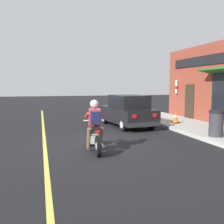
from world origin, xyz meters
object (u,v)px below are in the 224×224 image
at_px(motorcycle_with_rider, 94,130).
at_px(traffic_cone, 176,117).
at_px(car_hatchback, 127,111).
at_px(trash_bin, 216,123).

relative_size(motorcycle_with_rider, traffic_cone, 3.37).
xyz_separation_m(car_hatchback, traffic_cone, (2.46, -0.44, -0.33)).
xyz_separation_m(motorcycle_with_rider, trash_bin, (4.75, 0.39, -0.04)).
relative_size(motorcycle_with_rider, trash_bin, 2.06).
bearing_deg(motorcycle_with_rider, trash_bin, 4.68).
distance_m(motorcycle_with_rider, car_hatchback, 5.02).
bearing_deg(trash_bin, car_hatchback, 119.28).
height_order(motorcycle_with_rider, car_hatchback, motorcycle_with_rider).
relative_size(car_hatchback, traffic_cone, 6.58).
bearing_deg(traffic_cone, motorcycle_with_rider, -142.14).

